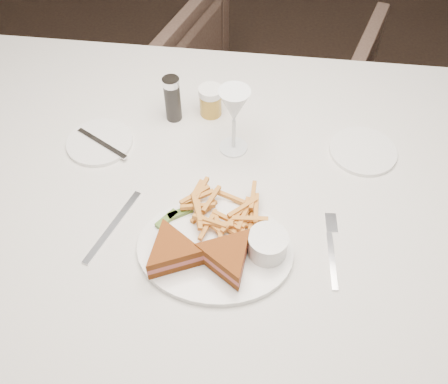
% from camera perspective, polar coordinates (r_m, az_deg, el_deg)
% --- Properties ---
extents(ground, '(5.00, 5.00, 0.00)m').
position_cam_1_polar(ground, '(1.81, 13.38, -15.69)').
color(ground, black).
rests_on(ground, ground).
extents(table, '(1.58, 1.07, 0.75)m').
position_cam_1_polar(table, '(1.44, 0.20, -9.18)').
color(table, silver).
rests_on(table, ground).
extents(chair_far, '(0.87, 0.84, 0.72)m').
position_cam_1_polar(chair_far, '(2.00, 4.74, 11.46)').
color(chair_far, '#4A372E').
rests_on(chair_far, ground).
extents(table_setting, '(0.80, 0.61, 0.18)m').
position_cam_1_polar(table_setting, '(1.06, -0.69, -0.99)').
color(table_setting, white).
rests_on(table_setting, table).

